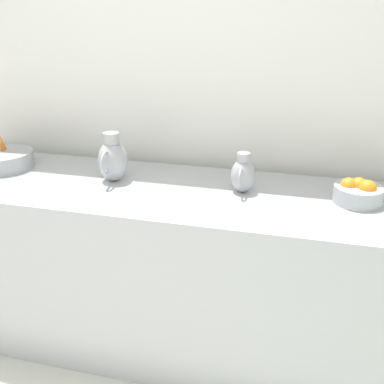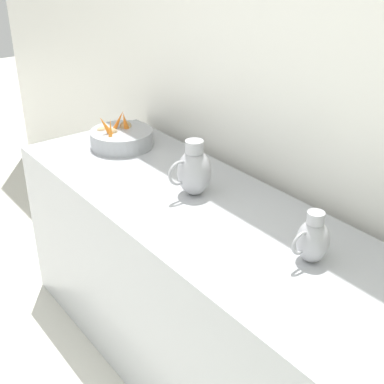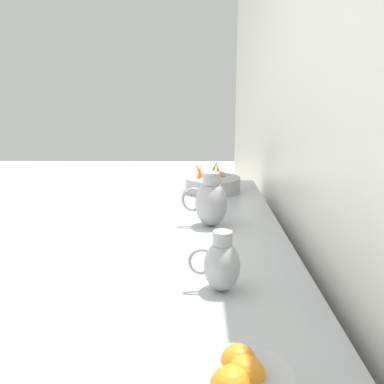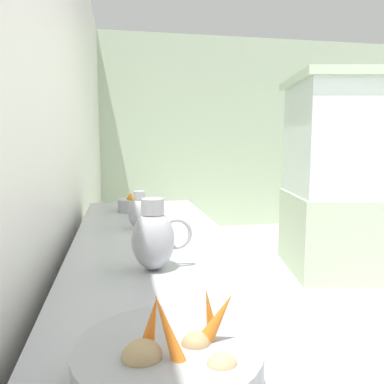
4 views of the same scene
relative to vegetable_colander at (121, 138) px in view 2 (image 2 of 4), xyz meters
name	(u,v)px [view 2 (image 2 of 4)]	position (x,y,z in m)	size (l,w,h in m)	color
prep_counter	(228,313)	(0.07, 0.98, -0.51)	(0.74, 2.60, 0.92)	#ADAFB5
vegetable_colander	(121,138)	(0.00, 0.00, 0.00)	(0.34, 0.34, 0.20)	#9EA0A5
metal_pitcher_tall	(194,171)	(0.04, 0.68, 0.07)	(0.21, 0.15, 0.25)	#A3A3A8
metal_pitcher_short	(313,239)	(0.02, 1.35, 0.04)	(0.17, 0.12, 0.20)	#A3A3A8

